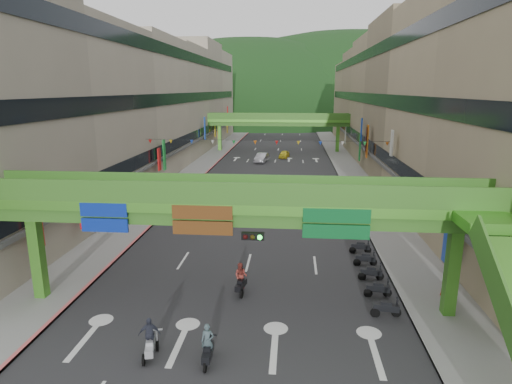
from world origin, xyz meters
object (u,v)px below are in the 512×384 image
object	(u,v)px
scooter_rider_mid	(241,278)
car_yellow	(284,154)
overpass_near	(253,218)
pedestrian_red	(447,286)
scooter_rider_near	(208,346)
car_silver	(262,158)

from	to	relation	value
scooter_rider_mid	car_yellow	xyz separation A→B (m)	(1.32, 50.02, -0.34)
overpass_near	pedestrian_red	size ratio (longest dim) A/B	18.24
scooter_rider_near	scooter_rider_mid	bearing A→B (deg)	84.56
overpass_near	car_yellow	world-z (taller)	overpass_near
overpass_near	car_silver	distance (m)	47.58
car_silver	car_yellow	size ratio (longest dim) A/B	1.25
car_silver	pedestrian_red	distance (m)	46.72
scooter_rider_mid	car_silver	bearing A→B (deg)	92.72
overpass_near	car_yellow	bearing A→B (deg)	89.52
pedestrian_red	scooter_rider_mid	bearing A→B (deg)	161.05
overpass_near	car_silver	size ratio (longest dim) A/B	6.23
car_silver	pedestrian_red	xyz separation A→B (m)	(13.72, -44.66, 0.03)
car_silver	pedestrian_red	world-z (taller)	pedestrian_red
scooter_rider_near	scooter_rider_mid	size ratio (longest dim) A/B	0.99
scooter_rider_mid	car_silver	distance (m)	45.18
scooter_rider_near	pedestrian_red	distance (m)	14.07
scooter_rider_mid	car_yellow	world-z (taller)	scooter_rider_mid
overpass_near	scooter_rider_mid	xyz separation A→B (m)	(-0.89, 2.15, -4.26)
scooter_rider_mid	pedestrian_red	size ratio (longest dim) A/B	1.22
pedestrian_red	overpass_near	bearing A→B (deg)	172.49
scooter_rider_near	car_silver	size ratio (longest dim) A/B	0.41
scooter_rider_near	pedestrian_red	size ratio (longest dim) A/B	1.21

